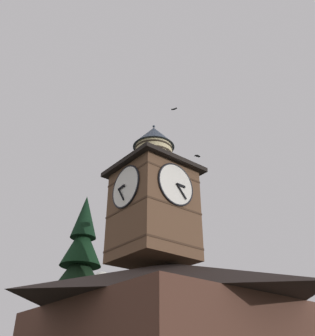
{
  "coord_description": "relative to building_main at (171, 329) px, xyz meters",
  "views": [
    {
      "loc": [
        14.16,
        12.36,
        1.3
      ],
      "look_at": [
        2.09,
        -2.4,
        11.93
      ],
      "focal_mm": 40.04,
      "sensor_mm": 36.0,
      "label": 1
    }
  ],
  "objects": [
    {
      "name": "building_main",
      "position": [
        0.0,
        0.0,
        0.0
      ],
      "size": [
        11.27,
        11.88,
        6.33
      ],
      "color": "#533226",
      "rests_on": "ground_plane"
    },
    {
      "name": "clock_tower",
      "position": [
        0.72,
        -0.45,
        6.6
      ],
      "size": [
        4.38,
        4.38,
        8.53
      ],
      "color": "brown",
      "rests_on": "building_main"
    },
    {
      "name": "pine_tree_behind",
      "position": [
        0.71,
        -8.24,
        2.17
      ],
      "size": [
        5.69,
        5.69,
        12.82
      ],
      "color": "#473323",
      "rests_on": "ground_plane"
    },
    {
      "name": "moon",
      "position": [
        -11.89,
        -26.26,
        8.26
      ],
      "size": [
        2.27,
        2.27,
        2.27
      ],
      "color": "silver"
    },
    {
      "name": "flying_bird_high",
      "position": [
        -3.2,
        -2.84,
        16.26
      ],
      "size": [
        0.33,
        0.49,
        0.1
      ],
      "color": "black"
    },
    {
      "name": "flying_bird_low",
      "position": [
        -5.23,
        -2.6,
        12.66
      ],
      "size": [
        0.48,
        0.29,
        0.15
      ],
      "color": "black"
    }
  ]
}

